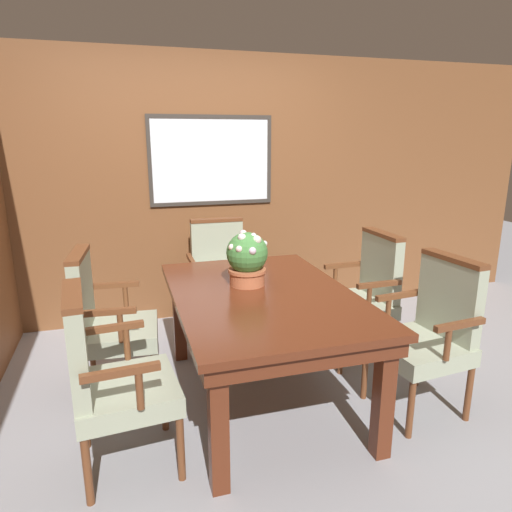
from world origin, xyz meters
TOP-DOWN VIEW (x-y plane):
  - ground_plane at (0.00, 0.00)m, footprint 14.00×14.00m
  - wall_back at (0.00, 1.69)m, footprint 7.20×0.08m
  - dining_table at (0.13, 0.05)m, footprint 1.11×1.67m
  - chair_left_near at (-0.82, -0.36)m, footprint 0.55×0.59m
  - chair_left_far at (-0.85, 0.43)m, footprint 0.55×0.59m
  - chair_right_far at (1.08, 0.43)m, footprint 0.52×0.57m
  - chair_head_far at (0.11, 1.27)m, footprint 0.57×0.52m
  - chair_right_near at (1.11, -0.34)m, footprint 0.56×0.59m
  - potted_plant at (0.08, 0.23)m, footprint 0.27×0.29m

SIDE VIEW (x-z plane):
  - ground_plane at x=0.00m, z-range 0.00..0.00m
  - chair_left_near at x=-0.82m, z-range 0.04..1.04m
  - chair_left_far at x=-0.85m, z-range 0.04..1.04m
  - chair_right_far at x=1.08m, z-range 0.04..1.04m
  - chair_head_far at x=0.11m, z-range 0.04..1.04m
  - chair_right_near at x=1.11m, z-range 0.04..1.04m
  - dining_table at x=0.13m, z-range 0.28..1.04m
  - potted_plant at x=0.08m, z-range 0.75..1.12m
  - wall_back at x=0.00m, z-range 0.00..2.45m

